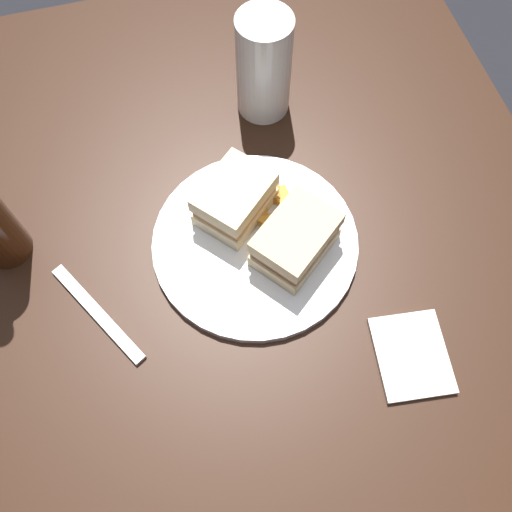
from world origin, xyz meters
name	(u,v)px	position (x,y,z in m)	size (l,w,h in m)	color
ground_plane	(256,392)	(0.00, 0.00, 0.00)	(6.00, 6.00, 0.00)	black
dining_table	(257,356)	(0.00, 0.00, 0.37)	(1.22, 0.93, 0.74)	black
plate	(255,243)	(-0.06, 0.01, 0.74)	(0.29, 0.29, 0.01)	white
sandwich_half_left	(296,240)	(-0.03, 0.06, 0.78)	(0.13, 0.13, 0.06)	#CCB284
sandwich_half_right	(233,200)	(-0.11, 0.00, 0.78)	(0.13, 0.13, 0.06)	beige
potato_wedge_front	(301,222)	(-0.07, 0.08, 0.76)	(0.05, 0.02, 0.02)	gold
potato_wedge_middle	(272,189)	(-0.13, 0.06, 0.76)	(0.04, 0.02, 0.02)	#AD702D
potato_wedge_back	(284,201)	(-0.11, 0.07, 0.76)	(0.04, 0.02, 0.02)	gold
potato_wedge_left_edge	(279,231)	(-0.06, 0.05, 0.76)	(0.05, 0.02, 0.01)	#AD702D
potato_wedge_right_edge	(261,202)	(-0.12, 0.04, 0.76)	(0.05, 0.02, 0.02)	#AD702D
potato_wedge_stray	(277,225)	(-0.07, 0.05, 0.76)	(0.05, 0.02, 0.01)	gold
pint_glass	(264,72)	(-0.30, 0.09, 0.81)	(0.08, 0.08, 0.17)	white
napkin	(411,355)	(0.14, 0.16, 0.74)	(0.11, 0.09, 0.01)	silver
fork	(98,313)	(-0.02, -0.21, 0.74)	(0.18, 0.02, 0.01)	silver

